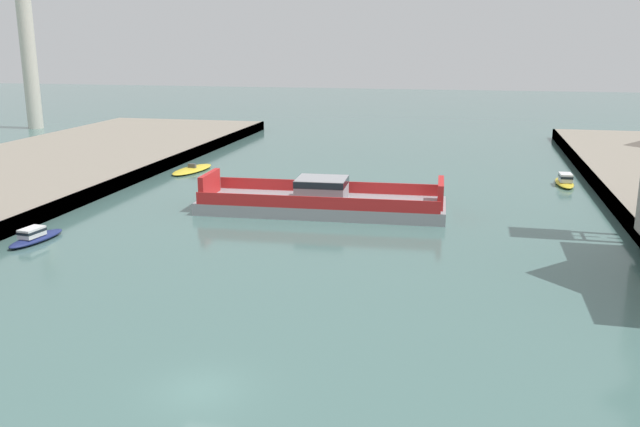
{
  "coord_description": "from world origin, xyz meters",
  "views": [
    {
      "loc": [
        11.31,
        -26.09,
        15.36
      ],
      "look_at": [
        0.0,
        25.29,
        2.0
      ],
      "focal_mm": 38.3,
      "sensor_mm": 36.0,
      "label": 1
    }
  ],
  "objects_px": {
    "moored_boat_near_left": "(192,169)",
    "smokestack_distant_a": "(27,43)",
    "chain_ferry": "(322,201)",
    "moored_boat_near_right": "(565,181)",
    "moored_boat_mid_left": "(35,236)"
  },
  "relations": [
    {
      "from": "chain_ferry",
      "to": "moored_boat_mid_left",
      "type": "height_order",
      "value": "chain_ferry"
    },
    {
      "from": "chain_ferry",
      "to": "moored_boat_mid_left",
      "type": "distance_m",
      "value": 24.59
    },
    {
      "from": "smokestack_distant_a",
      "to": "moored_boat_near_left",
      "type": "bearing_deg",
      "value": -36.93
    },
    {
      "from": "chain_ferry",
      "to": "smokestack_distant_a",
      "type": "xyz_separation_m",
      "value": [
        -63.51,
        49.3,
        14.03
      ]
    },
    {
      "from": "moored_boat_near_left",
      "to": "smokestack_distant_a",
      "type": "bearing_deg",
      "value": 143.07
    },
    {
      "from": "moored_boat_near_left",
      "to": "smokestack_distant_a",
      "type": "height_order",
      "value": "smokestack_distant_a"
    },
    {
      "from": "moored_boat_near_left",
      "to": "moored_boat_near_right",
      "type": "bearing_deg",
      "value": 1.35
    },
    {
      "from": "chain_ferry",
      "to": "smokestack_distant_a",
      "type": "bearing_deg",
      "value": 142.18
    },
    {
      "from": "smokestack_distant_a",
      "to": "chain_ferry",
      "type": "bearing_deg",
      "value": -37.82
    },
    {
      "from": "chain_ferry",
      "to": "moored_boat_near_right",
      "type": "relative_size",
      "value": 3.79
    },
    {
      "from": "chain_ferry",
      "to": "moored_boat_near_right",
      "type": "bearing_deg",
      "value": 36.44
    },
    {
      "from": "moored_boat_near_right",
      "to": "smokestack_distant_a",
      "type": "xyz_separation_m",
      "value": [
        -86.95,
        31.99,
        14.52
      ]
    },
    {
      "from": "moored_boat_mid_left",
      "to": "moored_boat_near_left",
      "type": "bearing_deg",
      "value": 89.46
    },
    {
      "from": "moored_boat_near_left",
      "to": "moored_boat_near_right",
      "type": "distance_m",
      "value": 43.07
    },
    {
      "from": "chain_ferry",
      "to": "moored_boat_near_left",
      "type": "xyz_separation_m",
      "value": [
        -19.62,
        16.3,
        -0.77
      ]
    }
  ]
}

